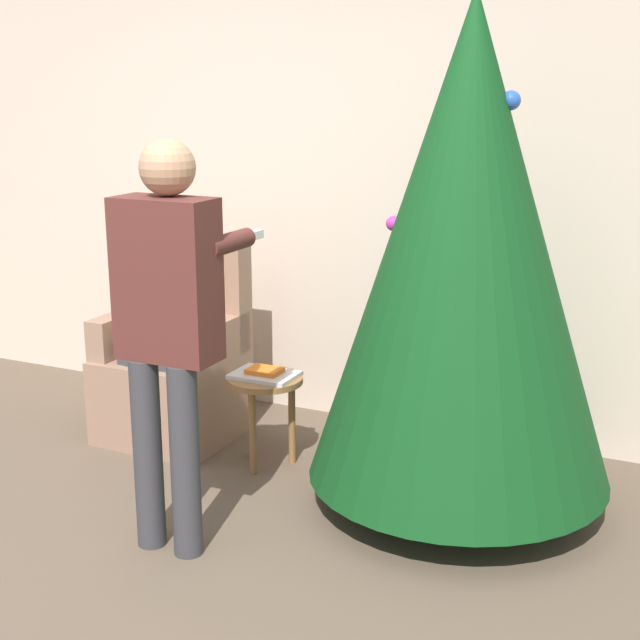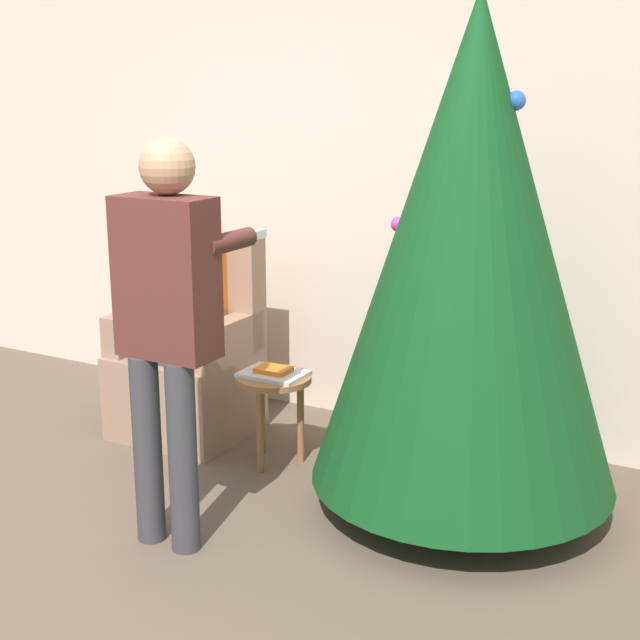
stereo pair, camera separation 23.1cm
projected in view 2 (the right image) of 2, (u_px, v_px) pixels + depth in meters
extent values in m
plane|color=brown|center=(77.00, 591.00, 3.40)|extent=(14.00, 14.00, 0.00)
cube|color=beige|center=(345.00, 182.00, 4.95)|extent=(8.00, 0.06, 2.70)
cylinder|color=brown|center=(460.00, 492.00, 4.06)|extent=(0.10, 0.10, 0.15)
cone|color=#0F4219|center=(470.00, 248.00, 3.77)|extent=(1.35, 1.35, 2.12)
sphere|color=white|center=(414.00, 287.00, 4.22)|extent=(0.10, 0.10, 0.10)
sphere|color=#B23399|center=(398.00, 224.00, 3.87)|extent=(0.07, 0.07, 0.07)
sphere|color=#2856B2|center=(516.00, 101.00, 3.58)|extent=(0.08, 0.08, 0.08)
sphere|color=#2856B2|center=(392.00, 332.00, 4.30)|extent=(0.09, 0.09, 0.09)
sphere|color=#2856B2|center=(452.00, 140.00, 3.85)|extent=(0.09, 0.09, 0.09)
cube|color=#93705B|center=(186.00, 393.00, 4.90)|extent=(0.68, 0.62, 0.46)
cube|color=#93705B|center=(208.00, 288.00, 4.97)|extent=(0.68, 0.14, 0.63)
cube|color=#93705B|center=(143.00, 327.00, 4.95)|extent=(0.12, 0.56, 0.22)
cube|color=#93705B|center=(226.00, 341.00, 4.69)|extent=(0.12, 0.56, 0.22)
cylinder|color=#38383D|center=(148.00, 401.00, 4.78)|extent=(0.11, 0.11, 0.46)
cylinder|color=#38383D|center=(178.00, 407.00, 4.69)|extent=(0.11, 0.11, 0.46)
cube|color=#38383D|center=(178.00, 345.00, 4.79)|extent=(0.32, 0.40, 0.12)
cube|color=orange|center=(193.00, 283.00, 4.83)|extent=(0.36, 0.20, 0.50)
sphere|color=tan|center=(190.00, 219.00, 4.74)|extent=(0.20, 0.20, 0.20)
cylinder|color=#38383D|center=(148.00, 449.00, 3.70)|extent=(0.12, 0.12, 0.81)
cylinder|color=#38383D|center=(183.00, 458.00, 3.62)|extent=(0.12, 0.12, 0.81)
cube|color=#562823|center=(166.00, 278.00, 3.52)|extent=(0.40, 0.20, 0.64)
sphere|color=tan|center=(167.00, 167.00, 3.44)|extent=(0.22, 0.22, 0.22)
cylinder|color=#562823|center=(161.00, 235.00, 3.73)|extent=(0.08, 0.30, 0.08)
cylinder|color=#562823|center=(229.00, 242.00, 3.57)|extent=(0.08, 0.30, 0.08)
cube|color=white|center=(254.00, 235.00, 3.73)|extent=(0.04, 0.14, 0.04)
cylinder|color=olive|center=(274.00, 379.00, 4.46)|extent=(0.38, 0.38, 0.03)
cylinder|color=olive|center=(260.00, 431.00, 4.40)|extent=(0.04, 0.04, 0.44)
cylinder|color=olive|center=(301.00, 422.00, 4.52)|extent=(0.04, 0.04, 0.44)
cylinder|color=olive|center=(262.00, 414.00, 4.63)|extent=(0.04, 0.04, 0.44)
cube|color=silver|center=(274.00, 374.00, 4.45)|extent=(0.32, 0.23, 0.02)
cube|color=orange|center=(273.00, 370.00, 4.44)|extent=(0.17, 0.13, 0.02)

